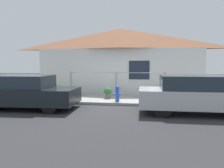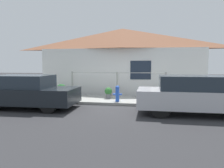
% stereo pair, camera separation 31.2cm
% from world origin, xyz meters
% --- Properties ---
extents(ground_plane, '(60.00, 60.00, 0.00)m').
position_xyz_m(ground_plane, '(0.00, 0.00, 0.00)').
color(ground_plane, '#2D2D30').
extents(sidewalk, '(24.00, 2.05, 0.12)m').
position_xyz_m(sidewalk, '(0.00, 1.03, 0.06)').
color(sidewalk, gray).
rests_on(sidewalk, ground_plane).
extents(house, '(9.48, 2.23, 3.83)m').
position_xyz_m(house, '(0.00, 3.74, 3.03)').
color(house, white).
rests_on(house, ground_plane).
extents(fence, '(4.90, 0.10, 1.26)m').
position_xyz_m(fence, '(0.00, 1.90, 0.81)').
color(fence, '#999993').
rests_on(fence, sidewalk).
extents(car_left, '(4.03, 1.86, 1.33)m').
position_xyz_m(car_left, '(-3.23, -1.12, 0.67)').
color(car_left, black).
rests_on(car_left, ground_plane).
extents(car_right, '(4.15, 1.62, 1.37)m').
position_xyz_m(car_right, '(3.25, -1.12, 0.69)').
color(car_right, '#B7B7BC').
rests_on(car_right, ground_plane).
extents(fire_hydrant, '(0.41, 0.18, 0.71)m').
position_xyz_m(fire_hydrant, '(0.24, 0.39, 0.49)').
color(fire_hydrant, blue).
rests_on(fire_hydrant, sidewalk).
extents(potted_plant_near_hydrant, '(0.36, 0.36, 0.53)m').
position_xyz_m(potted_plant_near_hydrant, '(-0.32, 1.17, 0.41)').
color(potted_plant_near_hydrant, slate).
rests_on(potted_plant_near_hydrant, sidewalk).
extents(potted_plant_by_fence, '(0.58, 0.58, 0.65)m').
position_xyz_m(potted_plant_by_fence, '(-2.74, 1.22, 0.47)').
color(potted_plant_by_fence, slate).
rests_on(potted_plant_by_fence, sidewalk).
extents(potted_plant_corner, '(0.42, 0.42, 0.53)m').
position_xyz_m(potted_plant_corner, '(3.46, 1.56, 0.40)').
color(potted_plant_corner, slate).
rests_on(potted_plant_corner, sidewalk).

